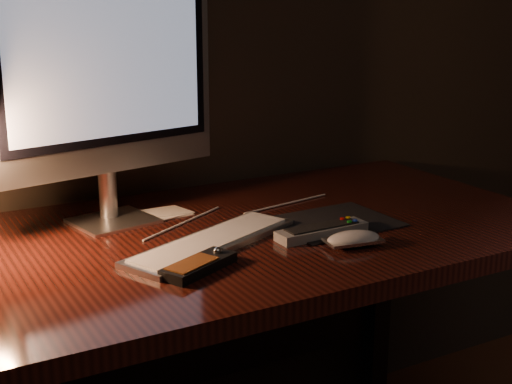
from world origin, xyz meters
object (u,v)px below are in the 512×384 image
desk (185,283)px  media_remote (199,265)px  keyboard (212,241)px  mouse (353,241)px  tv_remote (322,231)px  monitor (106,79)px

desk → media_remote: bearing=-107.4°
keyboard → media_remote: 0.14m
mouse → media_remote: size_ratio=0.68×
desk → keyboard: bearing=-88.6°
mouse → media_remote: 0.32m
tv_remote → media_remote: bearing=-171.0°
desk → tv_remote: bearing=-40.7°
media_remote → tv_remote: 0.31m
desk → mouse: bearing=-48.3°
media_remote → keyboard: bearing=29.2°
monitor → media_remote: bearing=-94.0°
desk → monitor: monitor is taller
keyboard → mouse: mouse is taller
desk → tv_remote: tv_remote is taller
keyboard → tv_remote: (0.22, -0.06, 0.00)m
mouse → media_remote: (-0.32, 0.03, -0.00)m
monitor → media_remote: size_ratio=3.21×
media_remote → desk: bearing=47.2°
mouse → tv_remote: bearing=113.2°
desk → tv_remote: (0.23, -0.19, 0.14)m
mouse → media_remote: media_remote is taller
desk → keyboard: 0.19m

